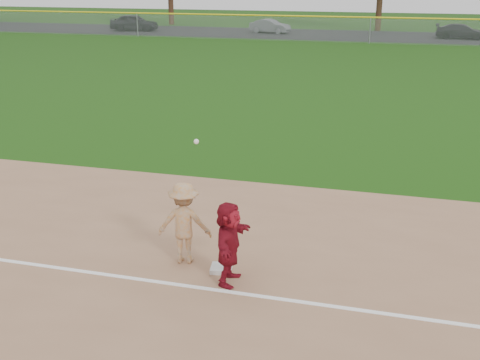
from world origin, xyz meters
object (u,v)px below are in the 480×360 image
(car_mid, at_px, (270,26))
(car_right, at_px, (462,31))
(first_base, at_px, (221,268))
(base_runner, at_px, (229,243))
(car_left, at_px, (134,22))

(car_mid, height_order, car_right, car_mid)
(first_base, bearing_deg, base_runner, -54.75)
(base_runner, relative_size, car_mid, 0.41)
(first_base, height_order, car_left, car_left)
(car_right, bearing_deg, car_mid, 92.30)
(first_base, height_order, base_runner, base_runner)
(car_mid, bearing_deg, car_left, 107.60)
(base_runner, distance_m, car_left, 50.83)
(first_base, xyz_separation_m, car_mid, (-9.54, 46.17, 0.57))
(car_left, bearing_deg, car_mid, -92.44)
(first_base, distance_m, car_mid, 47.15)
(car_mid, relative_size, car_right, 0.89)
(car_left, height_order, car_mid, car_left)
(car_left, distance_m, car_mid, 13.19)
(car_mid, bearing_deg, first_base, -155.87)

